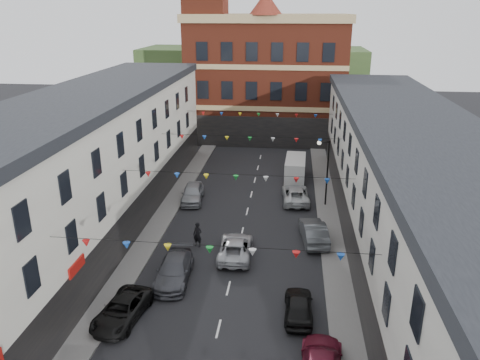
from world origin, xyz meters
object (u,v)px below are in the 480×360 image
at_px(car_left_c, 122,310).
at_px(car_right_f, 295,194).
at_px(car_left_d, 174,270).
at_px(white_van, 295,169).
at_px(street_lamp, 325,164).
at_px(pedestrian, 198,235).
at_px(car_right_e, 313,232).
at_px(car_right_d, 299,306).
at_px(car_left_e, 193,193).
at_px(moving_car, 235,247).

xyz_separation_m(car_left_c, car_right_f, (9.63, 18.56, 0.07)).
bearing_deg(car_left_d, car_left_c, -116.09).
bearing_deg(car_left_c, car_left_d, 74.17).
bearing_deg(car_left_c, white_van, 76.40).
bearing_deg(car_left_d, street_lamp, 50.46).
distance_m(car_left_c, pedestrian, 9.41).
height_order(car_left_c, car_right_f, car_right_f).
bearing_deg(street_lamp, car_left_c, -124.09).
bearing_deg(car_right_f, street_lamp, 158.40).
height_order(car_left_c, car_right_e, car_right_e).
relative_size(car_left_c, car_right_f, 0.91).
relative_size(car_left_d, car_right_d, 1.27).
distance_m(car_left_e, car_right_d, 18.74).
relative_size(car_right_e, pedestrian, 2.54).
xyz_separation_m(car_right_e, pedestrian, (-8.50, -1.79, 0.15)).
distance_m(street_lamp, car_right_e, 7.68).
bearing_deg(car_right_f, car_left_d, 57.30).
height_order(car_right_d, pedestrian, pedestrian).
bearing_deg(car_left_d, car_right_e, 33.05).
bearing_deg(car_right_d, moving_car, -56.41).
relative_size(car_left_d, car_right_f, 1.00).
xyz_separation_m(car_right_f, pedestrian, (-7.13, -9.50, 0.24)).
relative_size(car_right_e, white_van, 0.94).
relative_size(car_right_f, pedestrian, 2.67).
height_order(street_lamp, white_van, street_lamp).
bearing_deg(white_van, car_right_e, -82.10).
distance_m(car_left_c, white_van, 26.32).
height_order(car_left_e, pedestrian, pedestrian).
distance_m(car_left_c, car_left_e, 17.57).
distance_m(street_lamp, moving_car, 12.30).
relative_size(car_left_e, white_van, 0.89).
bearing_deg(car_left_c, car_right_e, 52.37).
relative_size(car_left_d, white_van, 0.99).
height_order(car_right_e, moving_car, car_right_e).
height_order(car_left_c, car_left_d, car_left_d).
xyz_separation_m(street_lamp, car_left_e, (-11.73, -0.24, -3.12)).
bearing_deg(car_left_c, car_left_e, 96.71).
xyz_separation_m(street_lamp, car_right_f, (-2.42, 0.76, -3.20)).
height_order(car_right_e, pedestrian, pedestrian).
height_order(white_van, pedestrian, white_van).
distance_m(car_right_e, car_right_f, 7.83).
relative_size(street_lamp, car_left_c, 1.31).
bearing_deg(car_right_e, car_right_d, 75.29).
height_order(car_right_f, white_van, white_van).
xyz_separation_m(car_right_d, moving_car, (-4.42, 6.51, 0.01)).
bearing_deg(pedestrian, white_van, 83.77).
height_order(car_right_e, car_right_f, car_right_e).
bearing_deg(car_left_e, moving_car, -67.35).
distance_m(car_left_e, car_right_e, 12.61).
height_order(street_lamp, moving_car, street_lamp).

